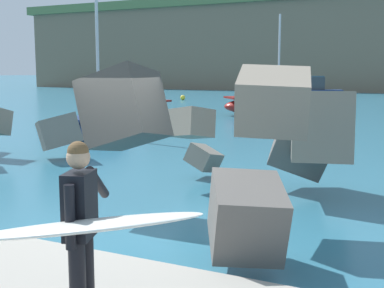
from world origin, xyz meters
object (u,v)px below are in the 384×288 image
at_px(surfer_with_board, 80,226).
at_px(boat_mid_centre, 320,92).
at_px(boat_mid_left, 101,124).
at_px(boat_near_right, 271,105).
at_px(boat_mid_right, 134,104).
at_px(mooring_buoy_inner, 183,98).

bearing_deg(surfer_with_board, boat_mid_centre, 99.94).
relative_size(surfer_with_board, boat_mid_left, 0.31).
bearing_deg(boat_mid_left, surfer_with_board, -54.40).
distance_m(boat_near_right, boat_mid_centre, 18.22).
bearing_deg(boat_mid_right, mooring_buoy_inner, 108.05).
xyz_separation_m(boat_mid_left, boat_mid_centre, (1.78, 30.82, 0.17)).
height_order(surfer_with_board, mooring_buoy_inner, surfer_with_board).
xyz_separation_m(surfer_with_board, boat_mid_left, (-9.51, 13.28, -0.79)).
height_order(surfer_with_board, boat_mid_left, boat_mid_left).
distance_m(boat_mid_left, mooring_buoy_inner, 25.56).
relative_size(surfer_with_board, boat_mid_right, 0.41).
distance_m(boat_mid_centre, mooring_buoy_inner, 12.57).
height_order(boat_mid_left, boat_mid_centre, boat_mid_left).
distance_m(surfer_with_board, boat_near_right, 26.74).
height_order(boat_mid_right, mooring_buoy_inner, boat_mid_right).
bearing_deg(boat_near_right, surfer_with_board, -75.87).
bearing_deg(mooring_buoy_inner, surfer_with_board, -63.89).
distance_m(boat_near_right, boat_mid_left, 12.99).
height_order(boat_near_right, mooring_buoy_inner, boat_near_right).
bearing_deg(mooring_buoy_inner, boat_mid_right, -71.95).
relative_size(boat_near_right, mooring_buoy_inner, 13.27).
bearing_deg(boat_mid_left, boat_mid_centre, 86.69).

